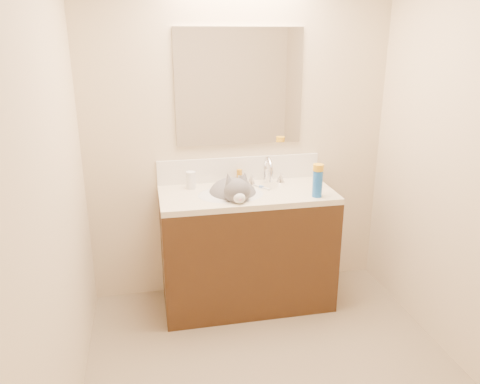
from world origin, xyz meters
name	(u,v)px	position (x,y,z in m)	size (l,w,h in m)	color
room_shell	(294,129)	(0.00, 0.00, 1.49)	(2.24, 2.54, 2.52)	beige
vanity_cabinet	(247,251)	(0.00, 0.97, 0.41)	(1.20, 0.55, 0.82)	#38200F
counter_slab	(247,195)	(0.00, 0.97, 0.84)	(1.20, 0.55, 0.04)	beige
basin	(231,204)	(-0.12, 0.94, 0.79)	(0.45, 0.36, 0.14)	silver
faucet	(267,173)	(0.18, 1.11, 0.95)	(0.28, 0.20, 0.21)	silver
cat	(234,195)	(-0.10, 0.96, 0.85)	(0.38, 0.47, 0.35)	#565356
backsplash	(239,169)	(0.00, 1.24, 0.95)	(1.20, 0.02, 0.18)	white
mirror	(239,87)	(0.00, 1.24, 1.54)	(0.90, 0.02, 0.80)	white
pill_bottle	(191,180)	(-0.37, 1.13, 0.92)	(0.07, 0.07, 0.12)	silver
pill_label	(191,182)	(-0.37, 1.13, 0.91)	(0.06, 0.06, 0.04)	orange
silver_jar	(241,179)	(0.00, 1.19, 0.89)	(0.05, 0.05, 0.06)	#B7B7BC
amber_bottle	(239,176)	(-0.01, 1.19, 0.91)	(0.04, 0.04, 0.10)	#C07E16
toothbrush	(261,187)	(0.12, 1.04, 0.87)	(0.02, 0.16, 0.01)	silver
toothbrush_head	(261,187)	(0.12, 1.04, 0.87)	(0.02, 0.03, 0.02)	#6389D4
spray_can	(317,184)	(0.44, 0.79, 0.95)	(0.07, 0.07, 0.18)	blue
spray_cap	(318,168)	(0.44, 0.79, 1.06)	(0.07, 0.07, 0.04)	gold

